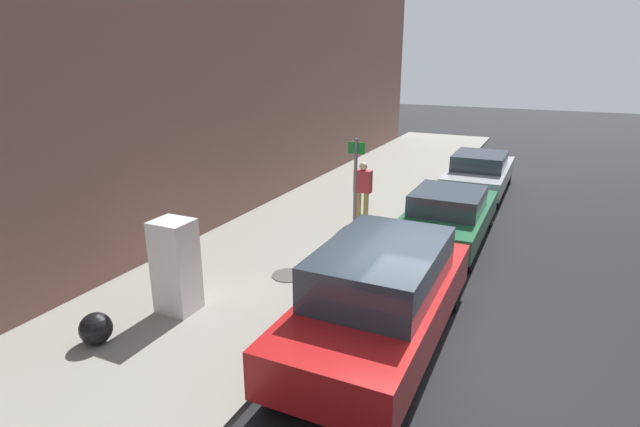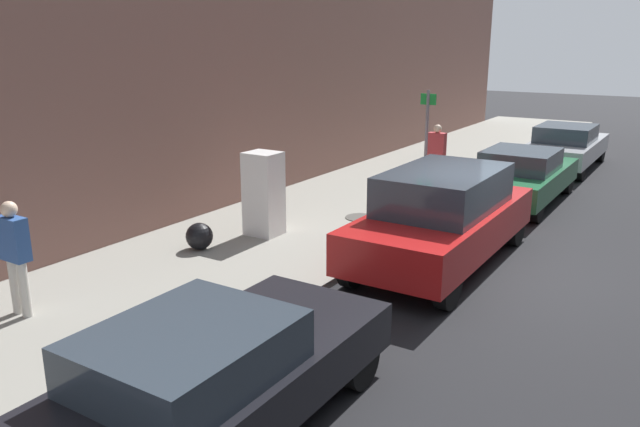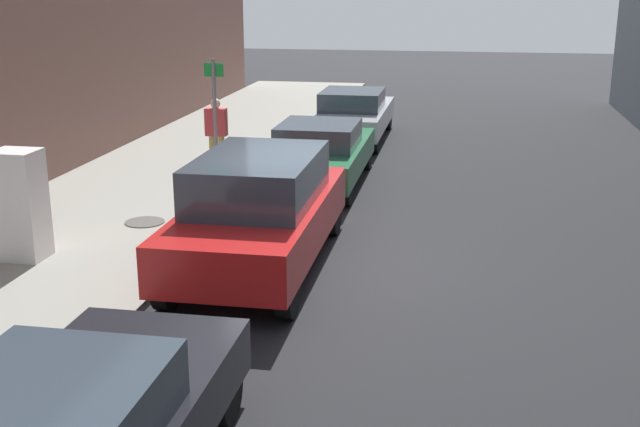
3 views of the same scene
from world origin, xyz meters
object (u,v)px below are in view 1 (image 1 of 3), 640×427
Objects in this scene: parked_sedan_silver at (479,172)px; trash_bag at (96,328)px; discarded_refrigerator at (176,266)px; parked_sedan_green at (448,215)px; parked_suv_red at (381,295)px; street_sign_post at (355,197)px; pedestrian_walking_far at (363,187)px.

trash_bag is at bearing -107.99° from parked_sedan_silver.
parked_sedan_green is at bearing 58.46° from discarded_refrigerator.
trash_bag is at bearing -153.33° from parked_suv_red.
parked_sedan_green is (-0.00, 5.27, -0.21)m from parked_suv_red.
street_sign_post is 0.60× the size of parked_sedan_silver.
discarded_refrigerator reaches higher than parked_sedan_silver.
street_sign_post is at bearing -118.42° from parked_sedan_green.
street_sign_post reaches higher than parked_sedan_green.
trash_bag is at bearing -107.38° from discarded_refrigerator.
parked_sedan_green is at bearing -90.00° from parked_sedan_silver.
street_sign_post reaches higher than parked_suv_red.
pedestrian_walking_far reaches higher than parked_sedan_green.
parked_suv_red is at bearing 109.50° from pedestrian_walking_far.
parked_sedan_green is (3.60, 5.86, -0.27)m from discarded_refrigerator.
parked_sedan_silver is (-0.00, 10.43, -0.19)m from parked_suv_red.
parked_sedan_green is (2.40, -0.32, -0.37)m from pedestrian_walking_far.
parked_suv_red is 5.27m from parked_sedan_green.
street_sign_post is 5.42× the size of trash_bag.
parked_suv_red is at bearing -90.00° from parked_sedan_green.
parked_sedan_silver is (1.46, 7.86, -0.96)m from street_sign_post.
discarded_refrigerator is 3.29× the size of trash_bag.
street_sign_post is 1.70× the size of pedestrian_walking_far.
discarded_refrigerator is 6.29m from pedestrian_walking_far.
street_sign_post is 3.22m from parked_sedan_green.
pedestrian_walking_far is at bearing -116.35° from parked_sedan_silver.
pedestrian_walking_far reaches higher than parked_sedan_silver.
street_sign_post reaches higher than parked_sedan_silver.
pedestrian_walking_far is 0.37× the size of parked_sedan_green.
parked_sedan_green is at bearing 168.73° from pedestrian_walking_far.
parked_sedan_silver is at bearing 79.48° from street_sign_post.
discarded_refrigerator is at bearing -121.54° from parked_sedan_green.
trash_bag is 13.11m from parked_sedan_silver.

